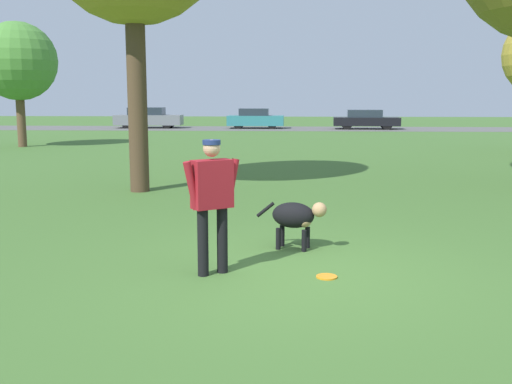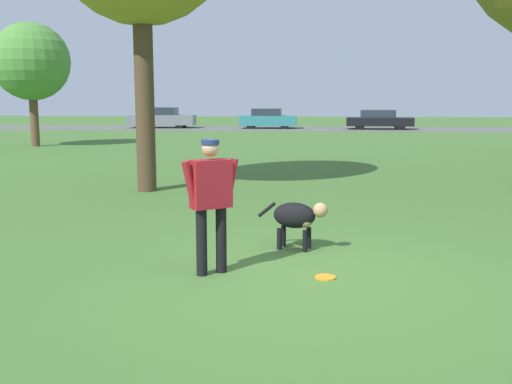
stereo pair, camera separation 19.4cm
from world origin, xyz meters
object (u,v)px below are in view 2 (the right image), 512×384
(dog, at_px, (297,217))
(parked_car_black, at_px, (379,120))
(frisbee, at_px, (325,277))
(parked_car_teal, at_px, (268,119))
(parked_car_grey, at_px, (161,118))
(tree_far_left, at_px, (31,62))
(person, at_px, (211,195))

(dog, relative_size, parked_car_black, 0.23)
(frisbee, height_order, parked_car_teal, parked_car_teal)
(dog, bearing_deg, parked_car_grey, 121.82)
(dog, xyz_separation_m, parked_car_teal, (-2.71, 32.84, 0.20))
(frisbee, relative_size, tree_far_left, 0.05)
(dog, height_order, parked_car_teal, parked_car_teal)
(tree_far_left, height_order, parked_car_teal, tree_far_left)
(dog, bearing_deg, parked_car_teal, 109.40)
(frisbee, bearing_deg, person, 177.45)
(parked_car_teal, relative_size, parked_car_black, 0.86)
(frisbee, height_order, parked_car_grey, parked_car_grey)
(tree_far_left, xyz_separation_m, parked_car_black, (16.40, 15.46, -2.94))
(tree_far_left, height_order, parked_car_black, tree_far_left)
(parked_car_teal, bearing_deg, parked_car_grey, 179.85)
(frisbee, bearing_deg, parked_car_grey, 107.07)
(parked_car_grey, bearing_deg, tree_far_left, -97.88)
(dog, xyz_separation_m, tree_far_left, (-11.70, 16.86, 3.12))
(tree_far_left, xyz_separation_m, parked_car_grey, (1.57, 15.98, -2.89))
(person, relative_size, parked_car_black, 0.36)
(person, distance_m, frisbee, 1.66)
(parked_car_teal, bearing_deg, dog, -85.40)
(person, distance_m, dog, 1.68)
(frisbee, distance_m, parked_car_teal, 34.30)
(person, bearing_deg, parked_car_grey, 69.72)
(dog, xyz_separation_m, parked_car_grey, (-10.13, 32.84, 0.23))
(person, xyz_separation_m, tree_far_left, (-10.71, 18.12, 2.63))
(tree_far_left, bearing_deg, frisbee, -56.44)
(person, distance_m, parked_car_teal, 34.14)
(tree_far_left, height_order, parked_car_grey, tree_far_left)
(dog, distance_m, frisbee, 1.44)
(dog, relative_size, tree_far_left, 0.19)
(person, distance_m, parked_car_black, 34.07)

